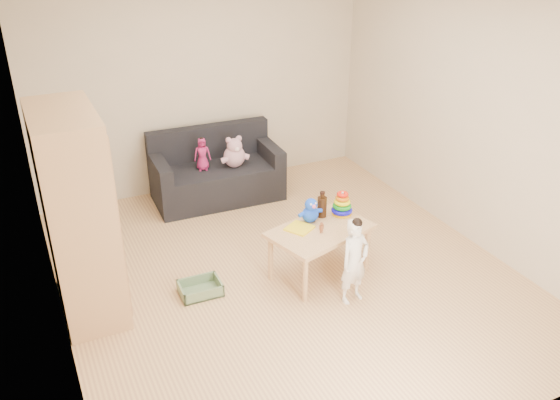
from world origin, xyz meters
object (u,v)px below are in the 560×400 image
wardrobe (78,215)px  play_table (320,251)px  sofa (217,182)px  toddler (354,262)px

wardrobe → play_table: wardrobe is taller
sofa → toddler: toddler is taller
sofa → toddler: (0.38, -2.40, 0.18)m
wardrobe → toddler: 2.33m
wardrobe → play_table: bearing=-11.9°
sofa → toddler: 2.44m
sofa → play_table: size_ratio=1.59×
wardrobe → sofa: (1.71, 1.49, -0.68)m
wardrobe → sofa: bearing=41.1°
toddler → wardrobe: bearing=145.6°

